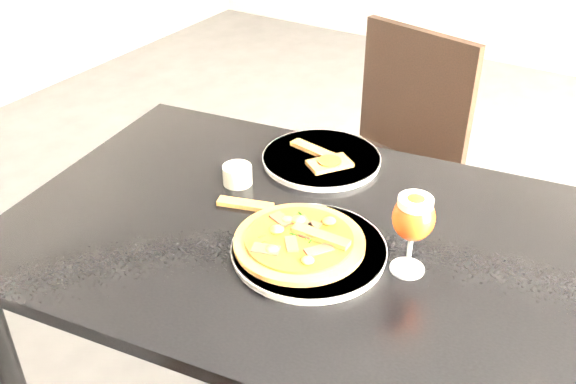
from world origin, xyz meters
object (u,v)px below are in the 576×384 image
Objects in this scene: dining_table at (300,264)px; pizza at (300,241)px; chair_far at (387,164)px; beer_glass at (414,218)px.

dining_table is 5.12× the size of pizza.
chair_far is 0.92m from beer_glass.
beer_glass is at bearing -51.59° from chair_far.
chair_far is at bearing 115.45° from beer_glass.
pizza is at bearing -65.87° from chair_far.
beer_glass reaches higher than chair_far.
chair_far is (-0.13, 0.75, -0.16)m from dining_table.
pizza is at bearing -68.75° from dining_table.
dining_table is at bearing 119.31° from pizza.
chair_far is 5.55× the size of beer_glass.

